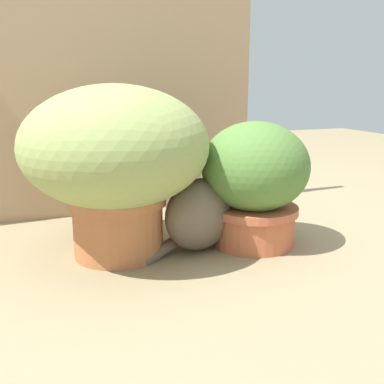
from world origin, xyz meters
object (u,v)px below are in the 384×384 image
object	(u,v)px
leafy_planter	(255,181)
cat	(203,209)
grass_planter	(116,156)
mushroom_ornament_red	(115,233)
mushroom_ornament_pink	(138,238)

from	to	relation	value
leafy_planter	cat	bearing A→B (deg)	169.06
cat	grass_planter	bearing A→B (deg)	173.46
grass_planter	leafy_planter	size ratio (longest dim) A/B	1.38
cat	mushroom_ornament_red	size ratio (longest dim) A/B	2.98
cat	mushroom_ornament_red	distance (m)	0.29
mushroom_ornament_red	mushroom_ornament_pink	xyz separation A→B (m)	(0.06, -0.01, -0.02)
leafy_planter	mushroom_ornament_red	distance (m)	0.46
grass_planter	cat	xyz separation A→B (m)	(0.26, -0.03, -0.18)
grass_planter	mushroom_ornament_pink	xyz separation A→B (m)	(0.04, -0.08, -0.22)
cat	mushroom_ornament_pink	xyz separation A→B (m)	(-0.22, -0.05, -0.05)
mushroom_ornament_red	mushroom_ornament_pink	world-z (taller)	mushroom_ornament_red
cat	mushroom_ornament_red	xyz separation A→B (m)	(-0.28, -0.05, -0.03)
mushroom_ornament_red	mushroom_ornament_pink	size ratio (longest dim) A/B	1.23
grass_planter	mushroom_ornament_pink	distance (m)	0.24
grass_planter	cat	world-z (taller)	grass_planter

